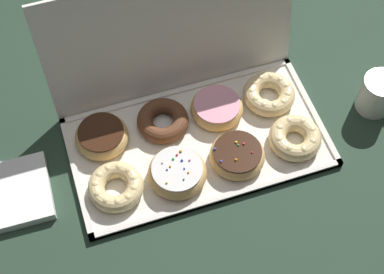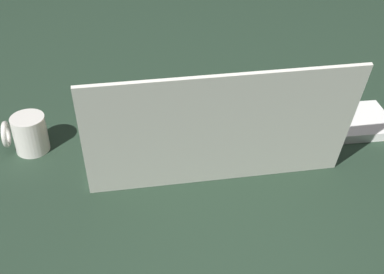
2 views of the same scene
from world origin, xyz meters
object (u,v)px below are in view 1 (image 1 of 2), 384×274
(sprinkle_donut_2, at_px, (237,155))
(napkin_stack, at_px, (13,192))
(coffee_mug, at_px, (379,93))
(cruller_donut_0, at_px, (116,187))
(cruller_donut_7, at_px, (269,94))
(sprinkle_donut_1, at_px, (177,172))
(cruller_donut_3, at_px, (295,138))
(chocolate_frosted_donut_4, at_px, (102,136))
(donut_box, at_px, (198,143))
(chocolate_cake_ring_donut_5, at_px, (163,121))
(pink_frosted_donut_6, at_px, (217,108))

(sprinkle_donut_2, distance_m, napkin_stack, 0.46)
(sprinkle_donut_2, relative_size, coffee_mug, 1.18)
(cruller_donut_0, relative_size, cruller_donut_7, 0.98)
(cruller_donut_7, bearing_deg, sprinkle_donut_1, -153.73)
(cruller_donut_3, bearing_deg, cruller_donut_7, 94.40)
(sprinkle_donut_1, relative_size, cruller_donut_3, 1.08)
(chocolate_frosted_donut_4, xyz_separation_m, napkin_stack, (-0.20, -0.06, -0.02))
(chocolate_frosted_donut_4, bearing_deg, cruller_donut_7, -1.19)
(sprinkle_donut_1, relative_size, cruller_donut_7, 1.05)
(donut_box, xyz_separation_m, napkin_stack, (-0.39, 0.00, 0.01))
(donut_box, xyz_separation_m, chocolate_cake_ring_donut_5, (-0.06, 0.06, 0.02))
(pink_frosted_donut_6, height_order, coffee_mug, coffee_mug)
(chocolate_cake_ring_donut_5, bearing_deg, sprinkle_donut_2, -46.93)
(cruller_donut_0, distance_m, chocolate_cake_ring_donut_5, 0.18)
(donut_box, xyz_separation_m, chocolate_frosted_donut_4, (-0.19, 0.06, 0.03))
(sprinkle_donut_2, bearing_deg, donut_box, 133.58)
(cruller_donut_3, distance_m, chocolate_frosted_donut_4, 0.40)
(cruller_donut_0, xyz_separation_m, pink_frosted_donut_6, (0.25, 0.12, -0.00))
(donut_box, relative_size, cruller_donut_3, 4.84)
(chocolate_cake_ring_donut_5, relative_size, pink_frosted_donut_6, 0.97)
(donut_box, relative_size, sprinkle_donut_2, 4.69)
(chocolate_frosted_donut_4, height_order, chocolate_cake_ring_donut_5, chocolate_frosted_donut_4)
(cruller_donut_3, height_order, chocolate_cake_ring_donut_5, cruller_donut_3)
(sprinkle_donut_2, distance_m, cruller_donut_7, 0.17)
(sprinkle_donut_2, distance_m, chocolate_cake_ring_donut_5, 0.18)
(chocolate_cake_ring_donut_5, bearing_deg, chocolate_frosted_donut_4, 179.83)
(cruller_donut_3, relative_size, chocolate_cake_ring_donut_5, 1.00)
(chocolate_cake_ring_donut_5, bearing_deg, cruller_donut_0, -137.79)
(sprinkle_donut_1, height_order, cruller_donut_3, sprinkle_donut_1)
(sprinkle_donut_2, bearing_deg, napkin_stack, 171.31)
(chocolate_frosted_donut_4, height_order, coffee_mug, coffee_mug)
(pink_frosted_donut_6, bearing_deg, chocolate_cake_ring_donut_5, 177.32)
(sprinkle_donut_1, height_order, sprinkle_donut_2, sprinkle_donut_1)
(cruller_donut_0, xyz_separation_m, cruller_donut_7, (0.37, 0.11, 0.00))
(sprinkle_donut_1, relative_size, chocolate_frosted_donut_4, 1.06)
(sprinkle_donut_2, height_order, cruller_donut_7, sprinkle_donut_2)
(pink_frosted_donut_6, distance_m, napkin_stack, 0.46)
(coffee_mug, bearing_deg, donut_box, 176.37)
(cruller_donut_3, relative_size, cruller_donut_7, 0.97)
(cruller_donut_3, xyz_separation_m, pink_frosted_donut_6, (-0.13, 0.12, -0.00))
(cruller_donut_7, height_order, napkin_stack, cruller_donut_7)
(cruller_donut_0, height_order, coffee_mug, coffee_mug)
(cruller_donut_0, relative_size, chocolate_cake_ring_donut_5, 1.01)
(cruller_donut_3, bearing_deg, chocolate_cake_ring_donut_5, 152.82)
(donut_box, relative_size, chocolate_frosted_donut_4, 4.77)
(sprinkle_donut_1, xyz_separation_m, sprinkle_donut_2, (0.13, 0.00, -0.00))
(sprinkle_donut_1, bearing_deg, chocolate_cake_ring_donut_5, 86.33)
(donut_box, relative_size, coffee_mug, 5.52)
(napkin_stack, bearing_deg, donut_box, -0.54)
(donut_box, distance_m, pink_frosted_donut_6, 0.09)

